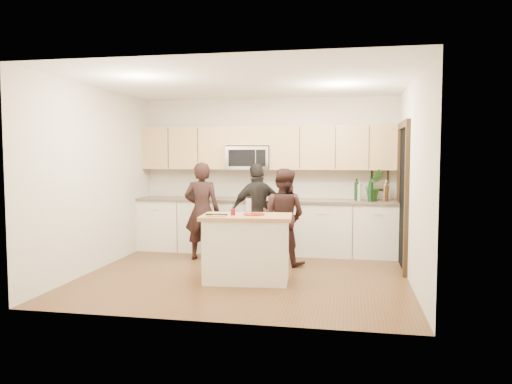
% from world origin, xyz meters
% --- Properties ---
extents(floor, '(4.50, 4.50, 0.00)m').
position_xyz_m(floor, '(0.00, 0.00, 0.00)').
color(floor, brown).
rests_on(floor, ground).
extents(room_shell, '(4.52, 4.02, 2.71)m').
position_xyz_m(room_shell, '(0.00, 0.00, 1.73)').
color(room_shell, beige).
rests_on(room_shell, ground).
extents(back_cabinetry, '(4.50, 0.66, 0.94)m').
position_xyz_m(back_cabinetry, '(0.00, 1.69, 0.47)').
color(back_cabinetry, silver).
rests_on(back_cabinetry, ground).
extents(upper_cabinetry, '(4.50, 0.33, 0.75)m').
position_xyz_m(upper_cabinetry, '(0.03, 1.83, 1.84)').
color(upper_cabinetry, tan).
rests_on(upper_cabinetry, ground).
extents(microwave, '(0.76, 0.41, 0.40)m').
position_xyz_m(microwave, '(-0.31, 1.80, 1.65)').
color(microwave, silver).
rests_on(microwave, ground).
extents(doorway, '(0.06, 1.25, 2.20)m').
position_xyz_m(doorway, '(2.23, 0.90, 1.16)').
color(doorway, black).
rests_on(doorway, ground).
extents(framed_picture, '(0.30, 0.03, 0.38)m').
position_xyz_m(framed_picture, '(1.95, 1.98, 1.28)').
color(framed_picture, black).
rests_on(framed_picture, ground).
extents(dish_towel, '(0.34, 0.60, 0.48)m').
position_xyz_m(dish_towel, '(-0.95, 1.50, 0.80)').
color(dish_towel, white).
rests_on(dish_towel, ground).
extents(island, '(1.25, 0.80, 0.90)m').
position_xyz_m(island, '(0.09, -0.31, 0.45)').
color(island, silver).
rests_on(island, ground).
extents(red_plate, '(0.28, 0.28, 0.02)m').
position_xyz_m(red_plate, '(0.19, -0.29, 0.91)').
color(red_plate, maroon).
rests_on(red_plate, island).
extents(box_grater, '(0.09, 0.07, 0.23)m').
position_xyz_m(box_grater, '(0.11, -0.25, 1.03)').
color(box_grater, silver).
rests_on(box_grater, red_plate).
extents(drink_glass, '(0.07, 0.07, 0.09)m').
position_xyz_m(drink_glass, '(-0.09, -0.37, 0.94)').
color(drink_glass, maroon).
rests_on(drink_glass, island).
extents(cutting_board, '(0.25, 0.20, 0.02)m').
position_xyz_m(cutting_board, '(-0.27, -0.49, 0.91)').
color(cutting_board, '#A66F45').
rests_on(cutting_board, island).
extents(tongs, '(0.29, 0.05, 0.02)m').
position_xyz_m(tongs, '(-0.27, -0.52, 0.92)').
color(tongs, black).
rests_on(tongs, cutting_board).
extents(knife, '(0.18, 0.03, 0.01)m').
position_xyz_m(knife, '(-0.23, -0.53, 0.92)').
color(knife, silver).
rests_on(knife, cutting_board).
extents(toaster, '(0.31, 0.23, 0.18)m').
position_xyz_m(toaster, '(-1.20, 1.67, 1.03)').
color(toaster, black).
rests_on(toaster, back_cabinetry).
extents(bottle_cluster, '(0.57, 0.34, 0.39)m').
position_xyz_m(bottle_cluster, '(1.80, 1.67, 1.12)').
color(bottle_cluster, black).
rests_on(bottle_cluster, back_cabinetry).
extents(orchid, '(0.35, 0.32, 0.54)m').
position_xyz_m(orchid, '(1.85, 1.72, 1.21)').
color(orchid, '#3B7E32').
rests_on(orchid, back_cabinetry).
extents(woman_left, '(0.61, 0.43, 1.59)m').
position_xyz_m(woman_left, '(-0.91, 0.94, 0.79)').
color(woman_left, black).
rests_on(woman_left, ground).
extents(woman_center, '(0.86, 0.75, 1.50)m').
position_xyz_m(woman_center, '(0.44, 0.80, 0.75)').
color(woman_center, black).
rests_on(woman_center, ground).
extents(woman_right, '(0.99, 0.80, 1.57)m').
position_xyz_m(woman_right, '(-0.02, 1.11, 0.78)').
color(woman_right, black).
rests_on(woman_right, ground).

